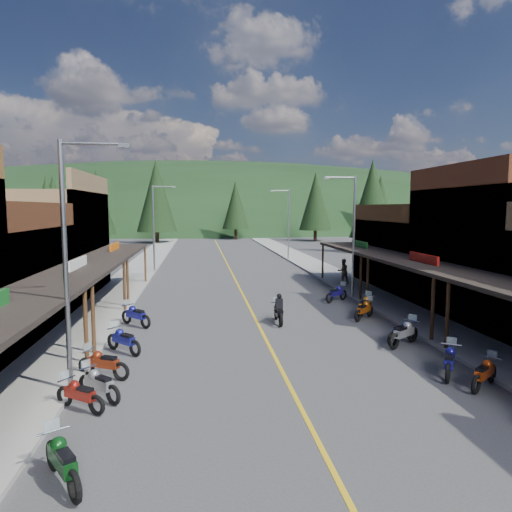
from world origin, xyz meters
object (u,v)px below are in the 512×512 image
object	(u,v)px
pine_5	(375,198)
pine_4	(316,201)
streetlight_2	(352,231)
pine_3	(236,205)
pine_2	(156,196)
streetlight_1	(155,224)
bike_east_9	(365,305)
pine_1	(87,201)
pine_6	(449,205)
pine_11	(372,199)
bike_west_7	(123,339)
pine_7	(53,202)
shop_west_3	(36,244)
bike_east_8	(364,309)
bike_west_8	(136,314)
bike_west_6	(103,362)
rider_on_bike	(278,311)
bike_west_5	(99,382)
bike_east_7	(402,331)
bike_east_10	(337,293)
streetlight_3	(287,221)
bike_east_4	(485,372)
bike_east_6	(404,332)
pine_10	(97,202)
shop_east_3	(424,254)
pine_8	(47,208)
pedestrian_east_b	(343,271)
bike_west_3	(62,459)
streetlight_0	(70,256)

from	to	relation	value
pine_5	pine_4	bearing A→B (deg)	-143.13
streetlight_2	pine_3	bearing A→B (deg)	92.91
pine_2	pine_5	size ratio (longest dim) A/B	1.00
streetlight_1	bike_east_9	bearing A→B (deg)	-55.42
pine_1	pine_6	bearing A→B (deg)	-4.90
pine_11	bike_west_7	distance (m)	48.19
streetlight_2	pine_7	size ratio (longest dim) A/B	0.64
shop_west_3	bike_east_8	distance (m)	21.73
bike_west_8	bike_east_9	world-z (taller)	bike_east_9
bike_west_6	rider_on_bike	distance (m)	10.04
bike_west_5	bike_east_7	distance (m)	12.74
pine_5	rider_on_bike	bearing A→B (deg)	-115.20
pine_7	bike_east_9	distance (m)	82.54
bike_east_9	bike_east_10	world-z (taller)	bike_east_9
streetlight_3	pine_5	world-z (taller)	pine_5
pine_1	bike_west_7	world-z (taller)	pine_1
bike_east_4	bike_east_9	size ratio (longest dim) A/B	0.89
bike_west_6	bike_east_6	distance (m)	12.31
pine_6	pine_11	bearing A→B (deg)	-135.00
pine_10	bike_east_10	world-z (taller)	pine_10
shop_east_3	pine_8	bearing A→B (deg)	141.25
bike_east_7	pedestrian_east_b	distance (m)	15.41
bike_west_3	pine_7	bearing A→B (deg)	74.37
pine_10	bike_west_3	xyz separation A→B (m)	(12.10, -61.08, -6.18)
bike_west_5	bike_east_9	bearing A→B (deg)	-8.65
shop_west_3	pine_5	size ratio (longest dim) A/B	0.78
pine_5	pine_11	world-z (taller)	pine_5
shop_west_3	pine_8	xyz separation A→B (m)	(-8.22, 28.70, 2.46)
pine_1	bike_east_10	bearing A→B (deg)	-64.79
streetlight_3	bike_west_7	world-z (taller)	streetlight_3
streetlight_0	bike_east_10	size ratio (longest dim) A/B	3.87
pine_1	pine_11	distance (m)	54.41
streetlight_0	bike_east_6	world-z (taller)	streetlight_0
pine_6	rider_on_bike	xyz separation A→B (m)	(-44.93, -61.99, -5.84)
bike_east_7	pine_10	bearing A→B (deg)	172.58
bike_east_10	bike_west_6	bearing A→B (deg)	-82.68
bike_west_5	streetlight_0	bearing A→B (deg)	97.71
pine_7	bike_west_8	size ratio (longest dim) A/B	5.76
rider_on_bike	shop_east_3	bearing A→B (deg)	36.89
shop_west_3	pedestrian_east_b	distance (m)	22.06
pine_4	bike_east_4	bearing A→B (deg)	-99.84
streetlight_1	bike_east_9	size ratio (longest dim) A/B	3.67
pine_6	pine_7	xyz separation A→B (m)	(-78.00, 12.00, 0.75)
bike_west_6	bike_east_7	xyz separation A→B (m)	(12.18, 2.61, -0.01)
bike_east_6	rider_on_bike	size ratio (longest dim) A/B	1.02
shop_west_3	bike_east_4	distance (m)	27.53
shop_west_3	pine_2	size ratio (longest dim) A/B	0.78
shop_west_3	bike_east_7	xyz separation A→B (m)	(19.64, -13.47, -2.94)
pine_1	bike_west_6	bearing A→B (deg)	-76.70
bike_east_8	bike_east_9	size ratio (longest dim) A/B	0.92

